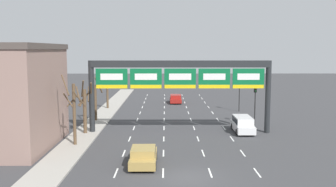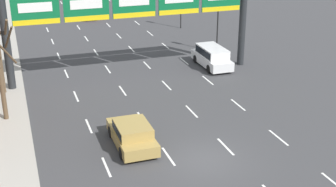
{
  "view_description": "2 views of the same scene",
  "coord_description": "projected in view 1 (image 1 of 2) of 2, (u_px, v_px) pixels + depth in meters",
  "views": [
    {
      "loc": [
        -1.47,
        -24.32,
        8.58
      ],
      "look_at": [
        -1.23,
        12.05,
        4.3
      ],
      "focal_mm": 40.0,
      "sensor_mm": 36.0,
      "label": 1
    },
    {
      "loc": [
        -8.68,
        -19.33,
        12.13
      ],
      "look_at": [
        0.01,
        5.87,
        1.5
      ],
      "focal_mm": 50.0,
      "sensor_mm": 36.0,
      "label": 2
    }
  ],
  "objects": [
    {
      "name": "ground_plane",
      "position": [
        187.0,
        178.0,
        25.16
      ],
      "size": [
        220.0,
        220.0,
        0.0
      ],
      "primitive_type": "plane",
      "color": "#3D3D3F"
    },
    {
      "name": "sidewalk_left",
      "position": [
        44.0,
        177.0,
        25.09
      ],
      "size": [
        2.8,
        110.0,
        0.15
      ],
      "color": "#A8A399",
      "rests_on": "ground_plane"
    },
    {
      "name": "lane_dashes",
      "position": [
        180.0,
        133.0,
        38.57
      ],
      "size": [
        10.02,
        67.0,
        0.01
      ],
      "color": "white",
      "rests_on": "ground_plane"
    },
    {
      "name": "sign_gantry",
      "position": [
        180.0,
        77.0,
        38.04
      ],
      "size": [
        18.66,
        0.7,
        7.47
      ],
      "color": "#232628",
      "rests_on": "ground_plane"
    },
    {
      "name": "suv_white",
      "position": [
        243.0,
        123.0,
        38.91
      ],
      "size": [
        1.84,
        4.64,
        1.66
      ],
      "color": "silver",
      "rests_on": "ground_plane"
    },
    {
      "name": "car_red",
      "position": [
        176.0,
        99.0,
        60.2
      ],
      "size": [
        1.85,
        4.16,
        1.37
      ],
      "color": "maroon",
      "rests_on": "ground_plane"
    },
    {
      "name": "car_gold",
      "position": [
        143.0,
        156.0,
        27.79
      ],
      "size": [
        1.95,
        4.32,
        1.39
      ],
      "color": "#A88947",
      "rests_on": "ground_plane"
    },
    {
      "name": "traffic_light_near_gantry",
      "position": [
        239.0,
        88.0,
        51.72
      ],
      "size": [
        0.3,
        0.35,
        4.5
      ],
      "color": "black",
      "rests_on": "ground_plane"
    },
    {
      "name": "traffic_light_mid_block",
      "position": [
        255.0,
        96.0,
        42.29
      ],
      "size": [
        0.3,
        0.35,
        4.67
      ],
      "color": "black",
      "rests_on": "ground_plane"
    },
    {
      "name": "tree_bare_closest",
      "position": [
        107.0,
        91.0,
        54.0
      ],
      "size": [
        2.11,
        2.09,
        5.0
      ],
      "color": "brown",
      "rests_on": "sidewalk_left"
    },
    {
      "name": "tree_bare_second",
      "position": [
        95.0,
        100.0,
        44.58
      ],
      "size": [
        1.89,
        1.7,
        5.25
      ],
      "color": "brown",
      "rests_on": "sidewalk_left"
    },
    {
      "name": "tree_bare_third",
      "position": [
        74.0,
        109.0,
        33.0
      ],
      "size": [
        2.18,
        2.17,
        6.26
      ],
      "color": "brown",
      "rests_on": "sidewalk_left"
    },
    {
      "name": "tree_bare_furthest",
      "position": [
        85.0,
        107.0,
        37.77
      ],
      "size": [
        1.85,
        1.83,
        5.22
      ],
      "color": "brown",
      "rests_on": "sidewalk_left"
    }
  ]
}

